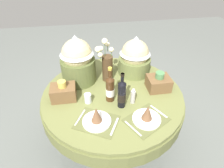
% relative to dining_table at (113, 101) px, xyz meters
% --- Properties ---
extents(ground, '(8.00, 8.00, 0.00)m').
position_rel_dining_table_xyz_m(ground, '(0.00, 0.00, -0.61)').
color(ground, slate).
extents(dining_table, '(1.41, 1.41, 0.72)m').
position_rel_dining_table_xyz_m(dining_table, '(0.00, 0.00, 0.00)').
color(dining_table, olive).
rests_on(dining_table, ground).
extents(place_setting_left, '(0.42, 0.39, 0.16)m').
position_rel_dining_table_xyz_m(place_setting_left, '(-0.19, -0.36, 0.17)').
color(place_setting_left, brown).
rests_on(place_setting_left, dining_table).
extents(place_setting_right, '(0.42, 0.39, 0.16)m').
position_rel_dining_table_xyz_m(place_setting_right, '(0.23, -0.40, 0.17)').
color(place_setting_right, brown).
rests_on(place_setting_right, dining_table).
extents(flower_vase, '(0.19, 0.22, 0.47)m').
position_rel_dining_table_xyz_m(flower_vase, '(-0.02, 0.23, 0.31)').
color(flower_vase, '#47331E').
rests_on(flower_vase, dining_table).
extents(wine_bottle_left, '(0.07, 0.07, 0.35)m').
position_rel_dining_table_xyz_m(wine_bottle_left, '(0.05, -0.20, 0.26)').
color(wine_bottle_left, black).
rests_on(wine_bottle_left, dining_table).
extents(wine_bottle_centre, '(0.08, 0.08, 0.36)m').
position_rel_dining_table_xyz_m(wine_bottle_centre, '(-0.04, -0.10, 0.25)').
color(wine_bottle_centre, '#422814').
rests_on(wine_bottle_centre, dining_table).
extents(tumbler_near_left, '(0.07, 0.07, 0.09)m').
position_rel_dining_table_xyz_m(tumbler_near_left, '(-0.25, -0.10, 0.16)').
color(tumbler_near_left, silver).
rests_on(tumbler_near_left, dining_table).
extents(pepper_mill, '(0.04, 0.04, 0.16)m').
position_rel_dining_table_xyz_m(pepper_mill, '(0.16, -0.17, 0.19)').
color(pepper_mill, '#B7B2AD').
rests_on(pepper_mill, dining_table).
extents(gift_tub_back_left, '(0.35, 0.35, 0.51)m').
position_rel_dining_table_xyz_m(gift_tub_back_left, '(-0.31, 0.26, 0.39)').
color(gift_tub_back_left, '#566033').
rests_on(gift_tub_back_left, dining_table).
extents(gift_tub_back_right, '(0.35, 0.35, 0.43)m').
position_rel_dining_table_xyz_m(gift_tub_back_right, '(0.30, 0.32, 0.34)').
color(gift_tub_back_right, olive).
rests_on(gift_tub_back_right, dining_table).
extents(woven_basket_side_left, '(0.23, 0.17, 0.20)m').
position_rel_dining_table_xyz_m(woven_basket_side_left, '(-0.47, -0.01, 0.19)').
color(woven_basket_side_left, brown).
rests_on(woven_basket_side_left, dining_table).
extents(woven_basket_side_right, '(0.22, 0.19, 0.19)m').
position_rel_dining_table_xyz_m(woven_basket_side_right, '(0.46, -0.01, 0.19)').
color(woven_basket_side_right, brown).
rests_on(woven_basket_side_right, dining_table).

